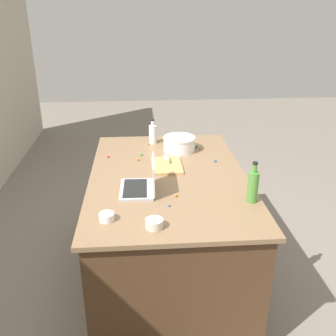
{
  "coord_description": "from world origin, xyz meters",
  "views": [
    {
      "loc": [
        -2.52,
        0.19,
        2.05
      ],
      "look_at": [
        0.0,
        0.0,
        0.95
      ],
      "focal_mm": 40.91,
      "sensor_mm": 36.0,
      "label": 1
    }
  ],
  "objects_px": {
    "ramekin_small": "(154,223)",
    "ramekin_medium": "(107,217)",
    "laptop": "(142,184)",
    "bottle_olive": "(253,186)",
    "mixing_bowl_large": "(179,143)",
    "butter_stick_left": "(166,160)",
    "bottle_vinegar": "(153,134)",
    "cutting_board": "(166,166)"
  },
  "relations": [
    {
      "from": "mixing_bowl_large",
      "to": "bottle_vinegar",
      "type": "relative_size",
      "value": 1.26
    },
    {
      "from": "ramekin_medium",
      "to": "butter_stick_left",
      "type": "bearing_deg",
      "value": -26.36
    },
    {
      "from": "laptop",
      "to": "ramekin_medium",
      "type": "xyz_separation_m",
      "value": [
        -0.36,
        0.21,
        -0.02
      ]
    },
    {
      "from": "bottle_olive",
      "to": "ramekin_medium",
      "type": "distance_m",
      "value": 0.91
    },
    {
      "from": "bottle_olive",
      "to": "mixing_bowl_large",
      "type": "bearing_deg",
      "value": 21.4
    },
    {
      "from": "bottle_olive",
      "to": "ramekin_small",
      "type": "height_order",
      "value": "bottle_olive"
    },
    {
      "from": "laptop",
      "to": "bottle_olive",
      "type": "relative_size",
      "value": 1.19
    },
    {
      "from": "cutting_board",
      "to": "bottle_olive",
      "type": "bearing_deg",
      "value": -139.78
    },
    {
      "from": "bottle_olive",
      "to": "cutting_board",
      "type": "height_order",
      "value": "bottle_olive"
    },
    {
      "from": "mixing_bowl_large",
      "to": "cutting_board",
      "type": "distance_m",
      "value": 0.37
    },
    {
      "from": "bottle_vinegar",
      "to": "mixing_bowl_large",
      "type": "bearing_deg",
      "value": -133.43
    },
    {
      "from": "bottle_olive",
      "to": "butter_stick_left",
      "type": "height_order",
      "value": "bottle_olive"
    },
    {
      "from": "bottle_olive",
      "to": "ramekin_medium",
      "type": "xyz_separation_m",
      "value": [
        -0.16,
        0.89,
        -0.08
      ]
    },
    {
      "from": "laptop",
      "to": "mixing_bowl_large",
      "type": "bearing_deg",
      "value": -23.81
    },
    {
      "from": "ramekin_medium",
      "to": "cutting_board",
      "type": "bearing_deg",
      "value": -28.01
    },
    {
      "from": "laptop",
      "to": "bottle_olive",
      "type": "bearing_deg",
      "value": -106.34
    },
    {
      "from": "laptop",
      "to": "bottle_olive",
      "type": "distance_m",
      "value": 0.71
    },
    {
      "from": "ramekin_small",
      "to": "ramekin_medium",
      "type": "bearing_deg",
      "value": 70.1
    },
    {
      "from": "mixing_bowl_large",
      "to": "bottle_olive",
      "type": "height_order",
      "value": "bottle_olive"
    },
    {
      "from": "laptop",
      "to": "ramekin_small",
      "type": "relative_size",
      "value": 3.13
    },
    {
      "from": "butter_stick_left",
      "to": "cutting_board",
      "type": "bearing_deg",
      "value": 180.0
    },
    {
      "from": "laptop",
      "to": "butter_stick_left",
      "type": "distance_m",
      "value": 0.48
    },
    {
      "from": "mixing_bowl_large",
      "to": "ramekin_small",
      "type": "relative_size",
      "value": 2.72
    },
    {
      "from": "laptop",
      "to": "ramekin_small",
      "type": "bearing_deg",
      "value": -172.65
    },
    {
      "from": "bottle_olive",
      "to": "bottle_vinegar",
      "type": "distance_m",
      "value": 1.27
    },
    {
      "from": "butter_stick_left",
      "to": "ramekin_medium",
      "type": "distance_m",
      "value": 0.89
    },
    {
      "from": "bottle_vinegar",
      "to": "cutting_board",
      "type": "xyz_separation_m",
      "value": [
        -0.54,
        -0.08,
        -0.08
      ]
    },
    {
      "from": "mixing_bowl_large",
      "to": "bottle_vinegar",
      "type": "height_order",
      "value": "bottle_vinegar"
    },
    {
      "from": "bottle_vinegar",
      "to": "cutting_board",
      "type": "relative_size",
      "value": 0.68
    },
    {
      "from": "laptop",
      "to": "mixing_bowl_large",
      "type": "xyz_separation_m",
      "value": [
        0.72,
        -0.32,
        0.02
      ]
    },
    {
      "from": "mixing_bowl_large",
      "to": "butter_stick_left",
      "type": "relative_size",
      "value": 2.49
    },
    {
      "from": "mixing_bowl_large",
      "to": "ramekin_medium",
      "type": "relative_size",
      "value": 3.08
    },
    {
      "from": "butter_stick_left",
      "to": "ramekin_small",
      "type": "bearing_deg",
      "value": 171.89
    },
    {
      "from": "ramekin_small",
      "to": "ramekin_medium",
      "type": "height_order",
      "value": "ramekin_small"
    },
    {
      "from": "bottle_vinegar",
      "to": "ramekin_medium",
      "type": "bearing_deg",
      "value": 166.18
    },
    {
      "from": "bottle_vinegar",
      "to": "butter_stick_left",
      "type": "height_order",
      "value": "bottle_vinegar"
    },
    {
      "from": "butter_stick_left",
      "to": "mixing_bowl_large",
      "type": "bearing_deg",
      "value": -25.03
    },
    {
      "from": "mixing_bowl_large",
      "to": "butter_stick_left",
      "type": "height_order",
      "value": "mixing_bowl_large"
    },
    {
      "from": "laptop",
      "to": "bottle_vinegar",
      "type": "xyz_separation_m",
      "value": [
        0.93,
        -0.11,
        0.04
      ]
    },
    {
      "from": "laptop",
      "to": "butter_stick_left",
      "type": "relative_size",
      "value": 2.87
    },
    {
      "from": "bottle_olive",
      "to": "cutting_board",
      "type": "xyz_separation_m",
      "value": [
        0.59,
        0.5,
        -0.1
      ]
    },
    {
      "from": "cutting_board",
      "to": "butter_stick_left",
      "type": "xyz_separation_m",
      "value": [
        0.05,
        0.0,
        0.03
      ]
    }
  ]
}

